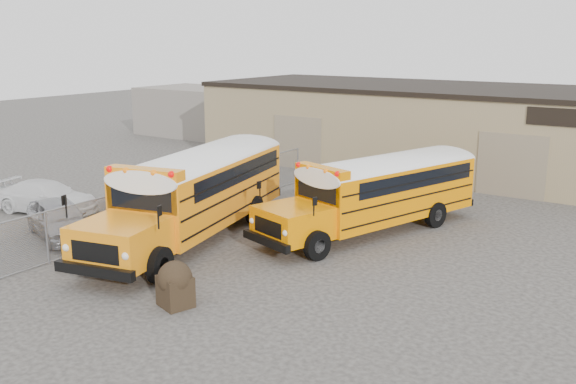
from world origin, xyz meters
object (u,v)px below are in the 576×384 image
Objects in this scene: car_silver at (59,219)px; car_white at (47,197)px; school_bus_left at (268,157)px; car_dark at (199,166)px; school_bus_right at (474,168)px; tarp_bundle at (175,283)px.

car_silver is 3.98m from car_white.
car_silver reaches higher than car_white.
school_bus_left is 2.58× the size of car_dark.
school_bus_right reaches higher than car_dark.
school_bus_left is at bearing -103.38° from car_dark.
car_silver is 0.92× the size of car_white.
school_bus_left is 1.12× the size of school_bus_right.
car_white is 8.68m from car_dark.
tarp_bundle is at bearing -65.31° from school_bus_left.
car_dark is at bearing 129.82° from tarp_bundle.
car_silver is 10.87m from car_dark.
car_dark reaches higher than car_silver.
car_white is (-6.12, -7.73, -1.23)m from school_bus_left.
school_bus_left is 2.49× the size of car_white.
car_dark is (0.93, 8.63, 0.06)m from car_white.
car_dark is (-5.19, 0.90, -1.16)m from school_bus_left.
school_bus_left is at bearing -52.23° from car_white.
car_dark is at bearing -20.02° from car_white.
car_white is at bearing 170.28° from car_dark.
school_bus_left is 9.93m from car_white.
school_bus_right reaches higher than car_silver.
car_silver is 0.95× the size of car_dark.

